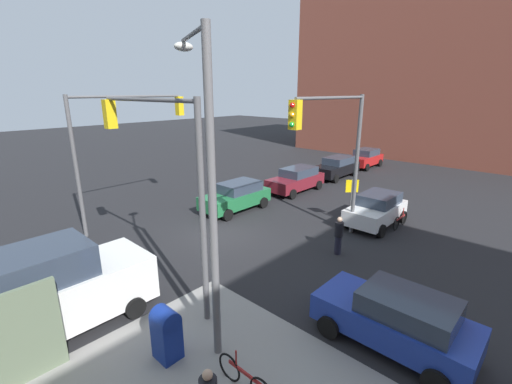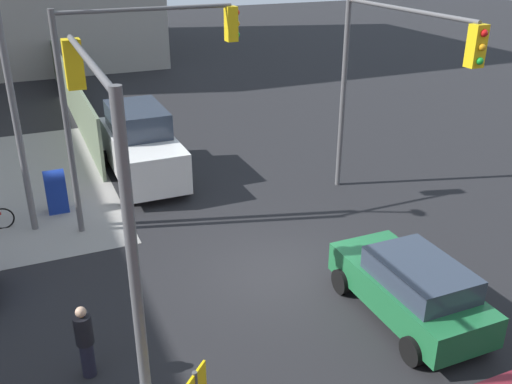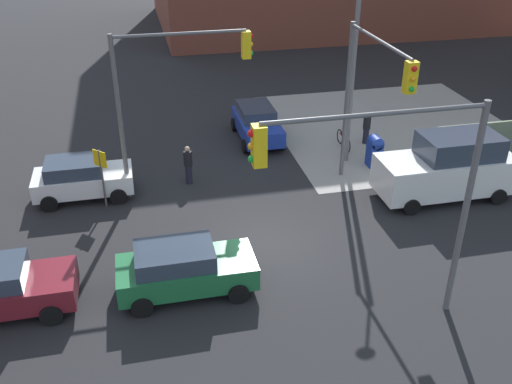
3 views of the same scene
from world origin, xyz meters
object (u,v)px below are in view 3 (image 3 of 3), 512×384
object	(u,v)px
traffic_signal_se_corner	(390,177)
bicycle_at_crosswalk	(71,178)
street_lamp_corner	(353,61)
sedan_green	(184,268)
pedestrian_waiting	(367,128)
traffic_signal_nw_corner	(171,82)
van_white_delivery	(448,167)
traffic_signal_ne_corner	(369,86)
mailbox_blue	(375,150)
coupe_blue	(257,123)
bicycle_leaning_on_fence	(344,140)
pedestrian_crossing	(188,164)
coupe_white	(81,178)

from	to	relation	value
traffic_signal_se_corner	bicycle_at_crosswalk	size ratio (longest dim) A/B	3.71
street_lamp_corner	sedan_green	distance (m)	11.60
pedestrian_waiting	bicycle_at_crosswalk	bearing A→B (deg)	80.09
street_lamp_corner	traffic_signal_nw_corner	bearing A→B (deg)	-172.73
traffic_signal_se_corner	traffic_signal_nw_corner	bearing A→B (deg)	117.47
sedan_green	bicycle_at_crosswalk	bearing A→B (deg)	115.65
sedan_green	van_white_delivery	distance (m)	11.50
traffic_signal_ne_corner	sedan_green	world-z (taller)	traffic_signal_ne_corner
traffic_signal_nw_corner	van_white_delivery	world-z (taller)	traffic_signal_nw_corner
mailbox_blue	coupe_blue	xyz separation A→B (m)	(-4.39, 4.11, 0.08)
street_lamp_corner	bicycle_leaning_on_fence	size ratio (longest dim) A/B	4.57
mailbox_blue	bicycle_at_crosswalk	world-z (taller)	mailbox_blue
coupe_blue	pedestrian_waiting	world-z (taller)	coupe_blue
van_white_delivery	pedestrian_waiting	distance (m)	5.72
coupe_blue	traffic_signal_se_corner	bearing A→B (deg)	-88.54
coupe_blue	pedestrian_crossing	size ratio (longest dim) A/B	2.47
traffic_signal_ne_corner	coupe_blue	size ratio (longest dim) A/B	1.59
coupe_blue	van_white_delivery	distance (m)	9.51
traffic_signal_ne_corner	traffic_signal_se_corner	bearing A→B (deg)	-108.61
traffic_signal_se_corner	coupe_blue	size ratio (longest dim) A/B	1.59
traffic_signal_nw_corner	coupe_white	world-z (taller)	traffic_signal_nw_corner
traffic_signal_nw_corner	coupe_white	xyz separation A→B (m)	(-3.76, 0.43, -3.77)
sedan_green	coupe_blue	bearing A→B (deg)	66.63
traffic_signal_se_corner	bicycle_at_crosswalk	world-z (taller)	traffic_signal_se_corner
mailbox_blue	bicycle_at_crosswalk	size ratio (longest dim) A/B	0.82
traffic_signal_ne_corner	van_white_delivery	xyz separation A→B (m)	(3.38, -0.66, -3.34)
coupe_white	bicycle_leaning_on_fence	world-z (taller)	coupe_white
mailbox_blue	pedestrian_crossing	bearing A→B (deg)	178.60
mailbox_blue	pedestrian_crossing	world-z (taller)	pedestrian_crossing
coupe_blue	pedestrian_waiting	size ratio (longest dim) A/B	2.62
bicycle_at_crosswalk	coupe_blue	bearing A→B (deg)	19.84
traffic_signal_ne_corner	mailbox_blue	size ratio (longest dim) A/B	4.55
van_white_delivery	traffic_signal_ne_corner	bearing A→B (deg)	168.89
traffic_signal_nw_corner	pedestrian_crossing	distance (m)	3.86
coupe_blue	bicycle_leaning_on_fence	world-z (taller)	coupe_blue
street_lamp_corner	mailbox_blue	world-z (taller)	street_lamp_corner
street_lamp_corner	coupe_blue	distance (m)	6.21
traffic_signal_se_corner	mailbox_blue	distance (m)	11.04
traffic_signal_ne_corner	bicycle_leaning_on_fence	size ratio (longest dim) A/B	3.71
traffic_signal_se_corner	traffic_signal_ne_corner	distance (m)	7.35
street_lamp_corner	bicycle_leaning_on_fence	distance (m)	4.72
traffic_signal_se_corner	sedan_green	size ratio (longest dim) A/B	1.55
street_lamp_corner	coupe_white	world-z (taller)	street_lamp_corner
pedestrian_crossing	coupe_white	bearing A→B (deg)	-51.97
sedan_green	coupe_blue	size ratio (longest dim) A/B	1.03
traffic_signal_nw_corner	sedan_green	size ratio (longest dim) A/B	1.55
traffic_signal_se_corner	pedestrian_crossing	size ratio (longest dim) A/B	3.92
traffic_signal_ne_corner	pedestrian_crossing	distance (m)	7.99
traffic_signal_se_corner	street_lamp_corner	distance (m)	10.38
pedestrian_crossing	mailbox_blue	bearing A→B (deg)	122.97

